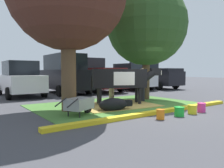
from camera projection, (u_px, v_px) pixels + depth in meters
name	position (u px, v px, depth m)	size (l,w,h in m)	color
ground_plane	(158.00, 110.00, 8.19)	(80.00, 80.00, 0.00)	#424247
grass_island	(117.00, 105.00, 9.38)	(6.88, 4.45, 0.02)	#477A33
curb_yellow	(159.00, 112.00, 7.45)	(8.08, 0.24, 0.12)	yellow
hay_bedding	(116.00, 105.00, 9.13)	(3.20, 2.40, 0.04)	tan
shade_tree_right	(146.00, 25.00, 10.97)	(4.03, 4.03, 5.78)	brown
cow_holstein	(121.00, 79.00, 9.42)	(2.96, 1.72, 1.58)	black
calf_lying	(114.00, 105.00, 7.91)	(1.33, 0.69, 0.48)	black
person_handler	(112.00, 84.00, 10.98)	(0.52, 0.34, 1.53)	#9E7F5B
person_visitor_near	(142.00, 84.00, 10.38)	(0.34, 0.50, 1.60)	black
wheelbarrow	(80.00, 104.00, 7.09)	(1.54, 1.12, 0.63)	gray
bucket_orange	(160.00, 114.00, 6.57)	(0.27, 0.27, 0.31)	orange
bucket_green	(179.00, 111.00, 7.01)	(0.33, 0.33, 0.31)	green
bucket_yellow	(192.00, 109.00, 7.41)	(0.32, 0.32, 0.31)	yellow
bucket_pink	(201.00, 107.00, 7.74)	(0.30, 0.30, 0.33)	#EA3893
hatchback_white	(20.00, 79.00, 12.61)	(2.02, 4.40, 2.02)	silver
suv_black	(64.00, 74.00, 14.14)	(2.12, 4.60, 2.52)	black
pickup_truck_maroon	(94.00, 76.00, 15.92)	(2.22, 5.40, 2.42)	maroon
sedan_silver	(129.00, 77.00, 17.10)	(2.02, 4.40, 2.02)	silver
pickup_truck_black	(151.00, 75.00, 18.76)	(2.22, 5.40, 2.42)	black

